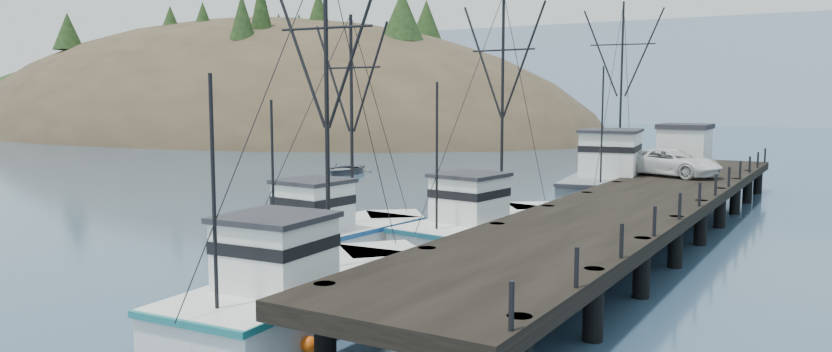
{
  "coord_description": "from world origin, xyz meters",
  "views": [
    {
      "loc": [
        22.61,
        -18.09,
        6.64
      ],
      "look_at": [
        3.15,
        13.92,
        2.5
      ],
      "focal_mm": 32.0,
      "sensor_mm": 36.0,
      "label": 1
    }
  ],
  "objects": [
    {
      "name": "moored_sailboats",
      "position": [
        -35.5,
        59.92,
        0.33
      ],
      "size": [
        20.08,
        16.18,
        6.35
      ],
      "color": "white",
      "rests_on": "ground"
    },
    {
      "name": "headland",
      "position": [
        -74.95,
        78.61,
        -4.55
      ],
      "size": [
        134.8,
        78.0,
        51.0
      ],
      "color": "#382D1E",
      "rests_on": "ground"
    },
    {
      "name": "pier",
      "position": [
        14.0,
        16.0,
        1.69
      ],
      "size": [
        6.0,
        44.0,
        2.0
      ],
      "color": "black",
      "rests_on": "ground"
    },
    {
      "name": "distant_ridge",
      "position": [
        10.0,
        170.0,
        0.0
      ],
      "size": [
        360.0,
        40.0,
        26.0
      ],
      "primitive_type": "cube",
      "color": "#9EB2C6",
      "rests_on": "ground"
    },
    {
      "name": "work_vessel",
      "position": [
        9.6,
        26.83,
        1.23
      ],
      "size": [
        6.22,
        15.16,
        12.69
      ],
      "color": "slate",
      "rests_on": "ground"
    },
    {
      "name": "trawler_near",
      "position": [
        8.56,
        -1.15,
        0.82
      ],
      "size": [
        4.32,
        11.33,
        11.45
      ],
      "color": "white",
      "rests_on": "ground"
    },
    {
      "name": "trawler_far",
      "position": [
        8.5,
        11.33,
        0.82
      ],
      "size": [
        4.67,
        11.18,
        11.39
      ],
      "color": "white",
      "rests_on": "ground"
    },
    {
      "name": "pier_shed",
      "position": [
        12.93,
        30.3,
        3.42
      ],
      "size": [
        3.0,
        3.2,
        2.8
      ],
      "color": "silver",
      "rests_on": "pier"
    },
    {
      "name": "motorboat",
      "position": [
        -14.7,
        31.66,
        0.0
      ],
      "size": [
        4.68,
        5.85,
        1.08
      ],
      "primitive_type": "imported",
      "rotation": [
        0.0,
        0.0,
        0.2
      ],
      "color": "#54575E",
      "rests_on": "ground"
    },
    {
      "name": "distant_ridge_far",
      "position": [
        -40.0,
        185.0,
        0.0
      ],
      "size": [
        180.0,
        25.0,
        18.0
      ],
      "primitive_type": "cube",
      "color": "silver",
      "rests_on": "ground"
    },
    {
      "name": "ground",
      "position": [
        0.0,
        0.0,
        0.0
      ],
      "size": [
        400.0,
        400.0,
        0.0
      ],
      "primitive_type": "plane",
      "color": "navy",
      "rests_on": "ground"
    },
    {
      "name": "pickup_truck",
      "position": [
        13.23,
        25.32,
        2.78
      ],
      "size": [
        6.11,
        4.16,
        1.56
      ],
      "primitive_type": "imported",
      "rotation": [
        0.0,
        0.0,
        1.26
      ],
      "color": "silver",
      "rests_on": "pier"
    },
    {
      "name": "trawler_mid",
      "position": [
        4.19,
        6.01,
        0.82
      ],
      "size": [
        4.1,
        10.23,
        10.25
      ],
      "color": "white",
      "rests_on": "ground"
    }
  ]
}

